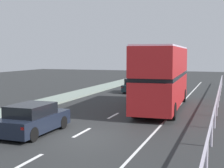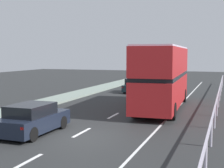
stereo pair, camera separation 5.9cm
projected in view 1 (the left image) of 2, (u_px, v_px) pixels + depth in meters
ground_plane at (76, 137)px, 14.98m from camera, size 75.84×120.00×0.10m
lane_paint_markings at (157, 109)px, 22.27m from camera, size 3.38×46.00×0.01m
bridge_side_railing at (218, 98)px, 21.42m from camera, size 0.10×42.00×1.11m
double_decker_bus_red at (163, 76)px, 22.20m from camera, size 2.88×10.47×4.25m
hatchback_car_near at (33, 119)px, 15.39m from camera, size 1.84×4.06×1.42m
sedan_car_ahead at (135, 85)px, 32.27m from camera, size 1.94×4.11×1.39m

